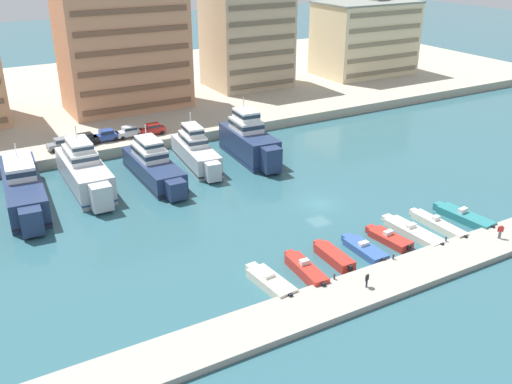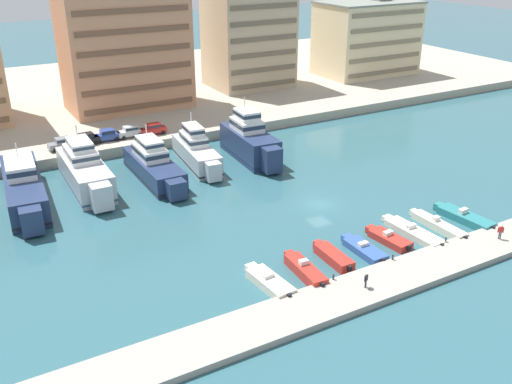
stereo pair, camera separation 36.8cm
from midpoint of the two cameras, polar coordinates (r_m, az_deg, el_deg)
The scene contains 29 objects.
ground_plane at distance 72.88m, azimuth 6.26°, elevation -1.20°, with size 400.00×400.00×0.00m, color #2D5B66.
quay_promenade at distance 127.10m, azimuth -11.04°, elevation 9.97°, with size 180.00×70.00×1.63m, color #ADA38E.
pier_dock at distance 60.87m, azimuth 16.30°, elevation -7.24°, with size 120.00×5.28×0.65m, color #9E998E.
yacht_navy_far_left at distance 77.88m, azimuth -22.40°, elevation 0.48°, with size 5.86×21.34×7.10m.
yacht_silver_left at distance 79.52m, azimuth -16.90°, elevation 1.96°, with size 4.84×17.96×8.19m.
yacht_navy_mid_left at distance 80.55m, azimuth -10.36°, elevation 2.62°, with size 4.37×17.45×7.36m.
yacht_silver_center_left at distance 84.81m, azimuth -6.17°, elevation 4.05°, with size 4.90×15.76×7.56m.
yacht_navy_center at distance 86.68m, azimuth -0.77°, elevation 5.09°, with size 5.45×15.79×9.11m.
motorboat_cream_far_left at distance 55.94m, azimuth 1.23°, elevation -8.97°, with size 2.55×6.92×1.27m.
motorboat_red_left at distance 57.80m, azimuth 4.79°, elevation -7.75°, with size 2.05×7.08×1.57m.
motorboat_red_mid_left at distance 60.47m, azimuth 7.58°, elevation -6.39°, with size 1.86×6.24×1.05m.
motorboat_blue_center_left at distance 62.59m, azimuth 10.61°, elevation -5.61°, with size 2.07×6.54×1.13m.
motorboat_red_center at distance 65.22m, azimuth 12.99°, elevation -4.51°, with size 2.48×6.19×1.27m.
motorboat_cream_center_right at distance 67.42m, azimuth 15.26°, elevation -3.82°, with size 2.49×8.79×1.19m.
motorboat_cream_mid_right at distance 69.63m, azimuth 17.57°, elevation -3.12°, with size 1.63×8.36×1.37m.
motorboat_teal_right at distance 72.54m, azimuth 19.95°, elevation -2.32°, with size 2.84×8.17×1.45m.
car_grey_far_left at distance 91.03m, azimuth -19.00°, elevation 4.62°, with size 4.23×2.19×1.80m.
car_black_left at distance 92.02m, azimuth -16.86°, elevation 5.11°, with size 4.21×2.15×1.80m.
car_blue_mid_left at distance 92.95m, azimuth -14.88°, elevation 5.53°, with size 4.11×1.93×1.80m.
car_silver_center_left at distance 93.90m, azimuth -12.69°, elevation 5.94°, with size 4.18×2.09×1.80m.
car_red_center at distance 94.52m, azimuth -10.42°, elevation 6.25°, with size 4.11×1.93×1.80m.
apartment_block_mid_left at distance 108.78m, azimuth -13.32°, elevation 15.09°, with size 22.36×12.48×28.72m.
apartment_block_center_left at distance 123.56m, azimuth -0.99°, elevation 15.62°, with size 16.66×13.39×23.97m.
apartment_block_center at distance 138.15m, azimuth 10.75°, elevation 14.92°, with size 22.35×13.88×18.21m.
pedestrian_near_edge at distance 55.35m, azimuth 10.86°, elevation -8.51°, with size 0.54×0.38×1.55m.
pedestrian_mid_deck at distance 68.05m, azimuth 23.12°, elevation -3.52°, with size 0.56×0.45×1.70m.
bollard_west at distance 56.32m, azimuth 7.66°, elevation -8.36°, with size 0.20×0.20×0.61m.
bollard_west_mid at distance 60.66m, azimuth 13.41°, elevation -6.29°, with size 0.20×0.20×0.61m.
bollard_east_mid at distance 65.59m, azimuth 18.31°, elevation -4.46°, with size 0.20×0.20×0.61m.
Camera 1 is at (-39.60, -52.74, 31.06)m, focal length 40.00 mm.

